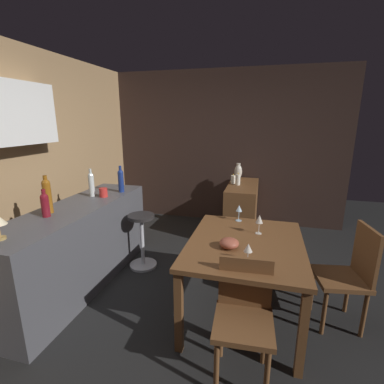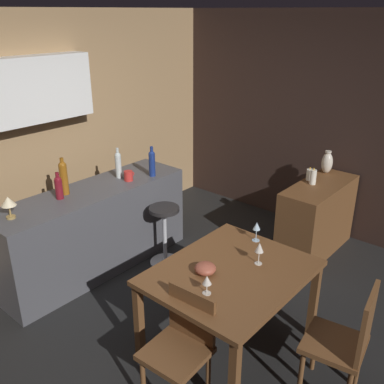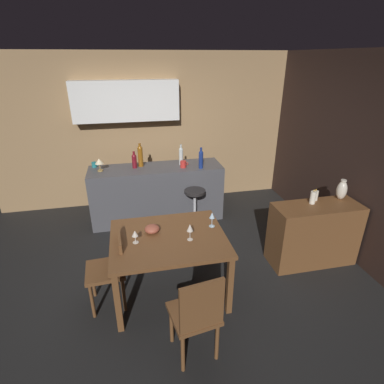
{
  "view_description": "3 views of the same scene",
  "coord_description": "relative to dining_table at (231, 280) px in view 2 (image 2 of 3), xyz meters",
  "views": [
    {
      "loc": [
        -2.3,
        -0.59,
        1.79
      ],
      "look_at": [
        0.49,
        0.15,
        1.03
      ],
      "focal_mm": 26.01,
      "sensor_mm": 36.0,
      "label": 1
    },
    {
      "loc": [
        -2.3,
        -2.07,
        2.57
      ],
      "look_at": [
        0.45,
        0.31,
        1.04
      ],
      "focal_mm": 40.36,
      "sensor_mm": 36.0,
      "label": 2
    },
    {
      "loc": [
        -0.32,
        -3.22,
        2.51
      ],
      "look_at": [
        0.41,
        0.18,
        0.95
      ],
      "focal_mm": 28.33,
      "sensor_mm": 36.0,
      "label": 3
    }
  ],
  "objects": [
    {
      "name": "fruit_bowl",
      "position": [
        -0.16,
        0.13,
        0.13
      ],
      "size": [
        0.16,
        0.16,
        0.09
      ],
      "primitive_type": "ellipsoid",
      "color": "#9E4C38",
      "rests_on": "dining_table"
    },
    {
      "name": "wall_kitchen_back",
      "position": [
        -0.08,
        2.54,
        0.76
      ],
      "size": [
        5.2,
        0.33,
        2.6
      ],
      "color": "#9E7A51",
      "rests_on": "ground_plane"
    },
    {
      "name": "sideboard_cabinet",
      "position": [
        1.91,
        0.19,
        -0.25
      ],
      "size": [
        1.1,
        0.44,
        0.82
      ],
      "primitive_type": "cube",
      "color": "brown",
      "rests_on": "ground_plane"
    },
    {
      "name": "wine_bottle_ruby",
      "position": [
        -0.27,
        1.84,
        0.37
      ],
      "size": [
        0.07,
        0.07,
        0.27
      ],
      "color": "maroon",
      "rests_on": "kitchen_counter"
    },
    {
      "name": "dining_table",
      "position": [
        0.0,
        0.0,
        0.0
      ],
      "size": [
        1.23,
        1.0,
        0.74
      ],
      "color": "brown",
      "rests_on": "ground_plane"
    },
    {
      "name": "ground_plane",
      "position": [
        -0.01,
        0.47,
        -0.66
      ],
      "size": [
        9.0,
        9.0,
        0.0
      ],
      "primitive_type": "plane",
      "color": "black"
    },
    {
      "name": "wine_bottle_clear",
      "position": [
        0.48,
        1.85,
        0.4
      ],
      "size": [
        0.07,
        0.07,
        0.33
      ],
      "color": "silver",
      "rests_on": "kitchen_counter"
    },
    {
      "name": "wine_bottle_cobalt",
      "position": [
        0.75,
        1.61,
        0.4
      ],
      "size": [
        0.07,
        0.07,
        0.33
      ],
      "color": "navy",
      "rests_on": "kitchen_counter"
    },
    {
      "name": "pillar_candle_tall",
      "position": [
        1.95,
        0.34,
        0.23
      ],
      "size": [
        0.07,
        0.07,
        0.15
      ],
      "color": "white",
      "rests_on": "sideboard_cabinet"
    },
    {
      "name": "chair_by_doorway",
      "position": [
        0.11,
        -0.89,
        -0.15
      ],
      "size": [
        0.46,
        0.46,
        0.93
      ],
      "color": "brown",
      "rests_on": "ground_plane"
    },
    {
      "name": "counter_lamp",
      "position": [
        -0.79,
        1.8,
        0.39
      ],
      "size": [
        0.13,
        0.13,
        0.2
      ],
      "color": "#A58447",
      "rests_on": "kitchen_counter"
    },
    {
      "name": "wall_side_right",
      "position": [
        2.54,
        0.77,
        0.64
      ],
      "size": [
        0.1,
        4.4,
        2.6
      ],
      "primitive_type": "cube",
      "color": "#33231E",
      "rests_on": "ground_plane"
    },
    {
      "name": "wine_glass_center",
      "position": [
        0.52,
        0.11,
        0.21
      ],
      "size": [
        0.07,
        0.07,
        0.18
      ],
      "color": "silver",
      "rests_on": "dining_table"
    },
    {
      "name": "wine_glass_left",
      "position": [
        0.22,
        -0.1,
        0.22
      ],
      "size": [
        0.07,
        0.07,
        0.19
      ],
      "color": "silver",
      "rests_on": "dining_table"
    },
    {
      "name": "wine_bottle_amber",
      "position": [
        -0.17,
        1.9,
        0.43
      ],
      "size": [
        0.08,
        0.08,
        0.37
      ],
      "color": "#8C5114",
      "rests_on": "kitchen_counter"
    },
    {
      "name": "vase_ceramic_ivory",
      "position": [
        2.29,
        0.3,
        0.29
      ],
      "size": [
        0.13,
        0.13,
        0.27
      ],
      "color": "beige",
      "rests_on": "sideboard_cabinet"
    },
    {
      "name": "cup_red",
      "position": [
        0.48,
        1.7,
        0.3
      ],
      "size": [
        0.13,
        0.09,
        0.11
      ],
      "color": "red",
      "rests_on": "kitchen_counter"
    },
    {
      "name": "wine_glass_right",
      "position": [
        -0.35,
        -0.04,
        0.19
      ],
      "size": [
        0.07,
        0.07,
        0.14
      ],
      "color": "silver",
      "rests_on": "dining_table"
    },
    {
      "name": "kitchen_counter",
      "position": [
        0.06,
        1.8,
        -0.21
      ],
      "size": [
        2.1,
        0.6,
        0.9
      ],
      "primitive_type": "cube",
      "color": "#4C4C51",
      "rests_on": "ground_plane"
    },
    {
      "name": "pillar_candle_short",
      "position": [
        1.86,
        0.26,
        0.24
      ],
      "size": [
        0.07,
        0.07,
        0.19
      ],
      "color": "white",
      "rests_on": "sideboard_cabinet"
    },
    {
      "name": "bar_stool",
      "position": [
        0.58,
        1.28,
        -0.3
      ],
      "size": [
        0.34,
        0.34,
        0.68
      ],
      "color": "#262323",
      "rests_on": "ground_plane"
    },
    {
      "name": "chair_near_window",
      "position": [
        -0.62,
        -0.05,
        -0.18
      ],
      "size": [
        0.42,
        0.42,
        0.85
      ],
      "color": "brown",
      "rests_on": "ground_plane"
    }
  ]
}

